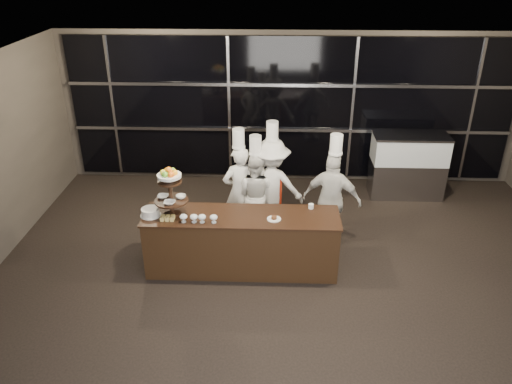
{
  "coord_description": "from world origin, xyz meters",
  "views": [
    {
      "loc": [
        -0.31,
        -4.53,
        4.45
      ],
      "look_at": [
        -0.56,
        2.02,
        1.15
      ],
      "focal_mm": 35.0,
      "sensor_mm": 36.0,
      "label": 1
    }
  ],
  "objects_px": {
    "display_stand": "(170,188)",
    "chef_b": "(255,193)",
    "chef_a": "(239,189)",
    "chef_d": "(332,199)",
    "display_case": "(408,162)",
    "layer_cake": "(150,212)",
    "chef_c": "(271,186)",
    "buffet_counter": "(242,242)"
  },
  "relations": [
    {
      "from": "chef_a",
      "to": "chef_c",
      "type": "distance_m",
      "value": 0.54
    },
    {
      "from": "display_case",
      "to": "chef_d",
      "type": "relative_size",
      "value": 0.74
    },
    {
      "from": "display_case",
      "to": "display_stand",
      "type": "bearing_deg",
      "value": -147.24
    },
    {
      "from": "buffet_counter",
      "to": "display_stand",
      "type": "distance_m",
      "value": 1.33
    },
    {
      "from": "display_case",
      "to": "chef_d",
      "type": "distance_m",
      "value": 2.44
    },
    {
      "from": "layer_cake",
      "to": "chef_b",
      "type": "relative_size",
      "value": 0.17
    },
    {
      "from": "layer_cake",
      "to": "chef_d",
      "type": "bearing_deg",
      "value": 17.03
    },
    {
      "from": "chef_a",
      "to": "chef_d",
      "type": "xyz_separation_m",
      "value": [
        1.49,
        -0.29,
        0.0
      ]
    },
    {
      "from": "display_case",
      "to": "chef_c",
      "type": "bearing_deg",
      "value": -151.38
    },
    {
      "from": "display_case",
      "to": "chef_a",
      "type": "height_order",
      "value": "chef_a"
    },
    {
      "from": "chef_b",
      "to": "display_stand",
      "type": "bearing_deg",
      "value": -137.4
    },
    {
      "from": "buffet_counter",
      "to": "layer_cake",
      "type": "distance_m",
      "value": 1.4
    },
    {
      "from": "display_stand",
      "to": "chef_b",
      "type": "height_order",
      "value": "chef_b"
    },
    {
      "from": "buffet_counter",
      "to": "chef_d",
      "type": "distance_m",
      "value": 1.62
    },
    {
      "from": "display_stand",
      "to": "chef_d",
      "type": "relative_size",
      "value": 0.39
    },
    {
      "from": "display_stand",
      "to": "chef_b",
      "type": "distance_m",
      "value": 1.69
    },
    {
      "from": "display_stand",
      "to": "chef_c",
      "type": "distance_m",
      "value": 1.91
    },
    {
      "from": "buffet_counter",
      "to": "chef_d",
      "type": "relative_size",
      "value": 1.5
    },
    {
      "from": "layer_cake",
      "to": "chef_a",
      "type": "xyz_separation_m",
      "value": [
        1.2,
        1.12,
        -0.16
      ]
    },
    {
      "from": "display_stand",
      "to": "chef_a",
      "type": "relative_size",
      "value": 0.4
    },
    {
      "from": "display_case",
      "to": "chef_a",
      "type": "relative_size",
      "value": 0.75
    },
    {
      "from": "display_case",
      "to": "chef_c",
      "type": "distance_m",
      "value": 2.95
    },
    {
      "from": "buffet_counter",
      "to": "display_stand",
      "type": "relative_size",
      "value": 3.81
    },
    {
      "from": "chef_b",
      "to": "chef_c",
      "type": "bearing_deg",
      "value": 21.05
    },
    {
      "from": "display_case",
      "to": "chef_b",
      "type": "height_order",
      "value": "chef_b"
    },
    {
      "from": "display_case",
      "to": "chef_d",
      "type": "bearing_deg",
      "value": -132.01
    },
    {
      "from": "display_stand",
      "to": "chef_a",
      "type": "height_order",
      "value": "chef_a"
    },
    {
      "from": "chef_c",
      "to": "layer_cake",
      "type": "bearing_deg",
      "value": -144.81
    },
    {
      "from": "display_case",
      "to": "chef_b",
      "type": "distance_m",
      "value": 3.23
    },
    {
      "from": "display_case",
      "to": "chef_b",
      "type": "relative_size",
      "value": 0.8
    },
    {
      "from": "layer_cake",
      "to": "display_case",
      "type": "relative_size",
      "value": 0.22
    },
    {
      "from": "display_stand",
      "to": "chef_c",
      "type": "height_order",
      "value": "chef_c"
    },
    {
      "from": "display_case",
      "to": "chef_a",
      "type": "distance_m",
      "value": 3.47
    },
    {
      "from": "display_stand",
      "to": "layer_cake",
      "type": "xyz_separation_m",
      "value": [
        -0.31,
        -0.05,
        -0.37
      ]
    },
    {
      "from": "layer_cake",
      "to": "chef_c",
      "type": "height_order",
      "value": "chef_c"
    },
    {
      "from": "chef_b",
      "to": "chef_c",
      "type": "height_order",
      "value": "chef_c"
    },
    {
      "from": "buffet_counter",
      "to": "chef_a",
      "type": "relative_size",
      "value": 1.53
    },
    {
      "from": "layer_cake",
      "to": "chef_c",
      "type": "relative_size",
      "value": 0.15
    },
    {
      "from": "buffet_counter",
      "to": "display_stand",
      "type": "bearing_deg",
      "value": -179.99
    },
    {
      "from": "display_stand",
      "to": "chef_c",
      "type": "relative_size",
      "value": 0.38
    },
    {
      "from": "layer_cake",
      "to": "chef_d",
      "type": "relative_size",
      "value": 0.16
    },
    {
      "from": "chef_a",
      "to": "chef_d",
      "type": "distance_m",
      "value": 1.52
    }
  ]
}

